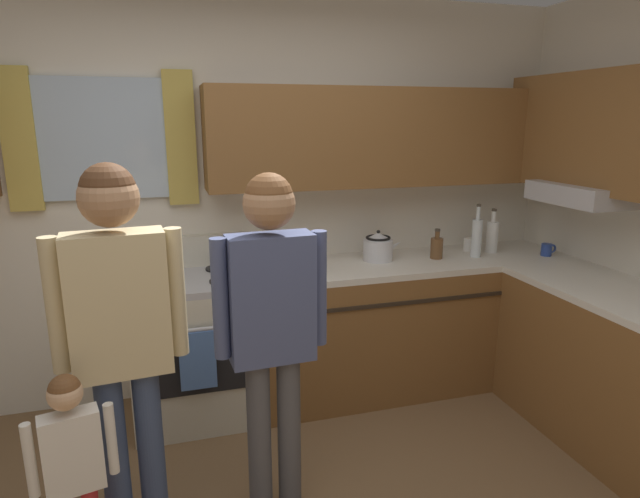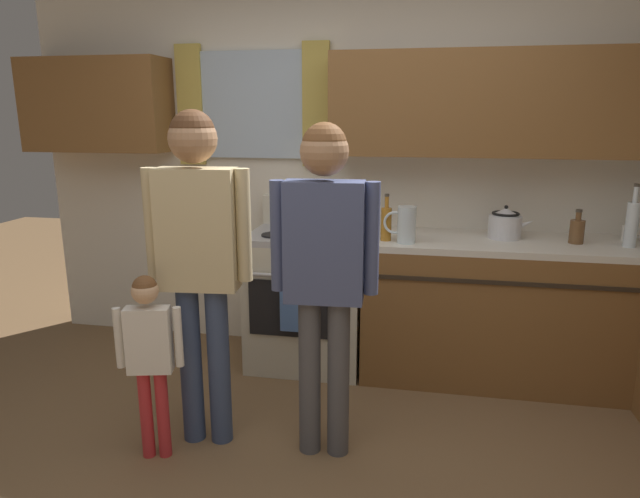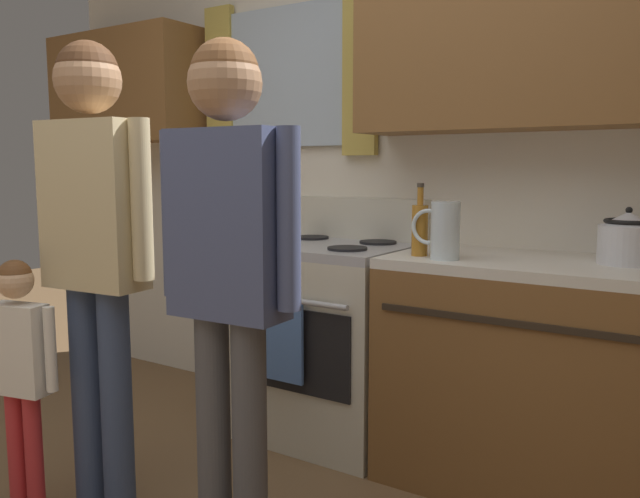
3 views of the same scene
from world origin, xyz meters
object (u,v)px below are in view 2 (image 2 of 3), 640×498
object	(u,v)px
bottle_oil_amber	(386,223)
bottle_squat_brown	(577,231)
stove_oven	(308,295)
adult_holding_child	(198,242)
small_child	(149,346)
water_pitcher	(405,225)
mug_ceramic_white	(630,233)
stovetop_kettle	(505,223)
adult_in_plaid	(324,255)
bottle_tall_clear	(632,223)

from	to	relation	value
bottle_oil_amber	bottle_squat_brown	size ratio (longest dim) A/B	1.40
stove_oven	bottle_squat_brown	xyz separation A→B (m)	(1.64, -0.01, 0.51)
adult_holding_child	small_child	size ratio (longest dim) A/B	1.80
stove_oven	adult_holding_child	bearing A→B (deg)	-107.19
bottle_oil_amber	small_child	world-z (taller)	bottle_oil_amber
stove_oven	water_pitcher	distance (m)	0.86
bottle_squat_brown	mug_ceramic_white	xyz separation A→B (m)	(0.33, 0.12, -0.03)
stovetop_kettle	adult_holding_child	world-z (taller)	adult_holding_child
bottle_squat_brown	stovetop_kettle	xyz separation A→B (m)	(-0.40, 0.07, 0.02)
adult_in_plaid	bottle_squat_brown	bearing A→B (deg)	36.93
adult_holding_child	bottle_squat_brown	bearing A→B (deg)	27.45
stove_oven	mug_ceramic_white	size ratio (longest dim) A/B	8.76
bottle_squat_brown	water_pitcher	bearing A→B (deg)	-170.05
stovetop_kettle	adult_holding_child	size ratio (longest dim) A/B	0.16
mug_ceramic_white	small_child	xyz separation A→B (m)	(-2.48, -1.32, -0.37)
bottle_squat_brown	bottle_tall_clear	bearing A→B (deg)	-7.72
stove_oven	bottle_squat_brown	size ratio (longest dim) A/B	5.37
bottle_tall_clear	stovetop_kettle	distance (m)	0.69
stove_oven	adult_in_plaid	distance (m)	1.20
bottle_oil_amber	stovetop_kettle	world-z (taller)	bottle_oil_amber
bottle_tall_clear	adult_holding_child	xyz separation A→B (m)	(-2.24, -0.98, 0.01)
stove_oven	small_child	bearing A→B (deg)	-112.84
small_child	bottle_oil_amber	bearing A→B (deg)	46.14
stove_oven	bottle_tall_clear	xyz separation A→B (m)	(1.92, -0.05, 0.57)
mug_ceramic_white	water_pitcher	world-z (taller)	water_pitcher
bottle_tall_clear	small_child	xyz separation A→B (m)	(-2.43, -1.17, -0.46)
stove_oven	bottle_oil_amber	bearing A→B (deg)	-15.47
stove_oven	small_child	distance (m)	1.32
bottle_oil_amber	adult_in_plaid	bearing A→B (deg)	-104.27
bottle_squat_brown	small_child	xyz separation A→B (m)	(-2.15, -1.20, -0.39)
stovetop_kettle	small_child	bearing A→B (deg)	-143.95
bottle_oil_amber	mug_ceramic_white	size ratio (longest dim) A/B	2.28
bottle_oil_amber	adult_in_plaid	size ratio (longest dim) A/B	0.18
water_pitcher	bottle_oil_amber	bearing A→B (deg)	159.80
bottle_oil_amber	mug_ceramic_white	xyz separation A→B (m)	(1.45, 0.25, -0.06)
stove_oven	bottle_squat_brown	world-z (taller)	bottle_squat_brown
small_child	stovetop_kettle	bearing A→B (deg)	36.05
bottle_tall_clear	bottle_squat_brown	size ratio (longest dim) A/B	1.79
stovetop_kettle	water_pitcher	bearing A→B (deg)	-157.89
bottle_squat_brown	stove_oven	bearing A→B (deg)	179.64
mug_ceramic_white	adult_holding_child	size ratio (longest dim) A/B	0.08
bottle_tall_clear	stovetop_kettle	size ratio (longest dim) A/B	1.34
small_child	mug_ceramic_white	bearing A→B (deg)	28.10
water_pitcher	small_child	distance (m)	1.60
bottle_squat_brown	small_child	world-z (taller)	bottle_squat_brown
stovetop_kettle	adult_in_plaid	bearing A→B (deg)	-131.15
stovetop_kettle	water_pitcher	distance (m)	0.65
adult_holding_child	bottle_tall_clear	bearing A→B (deg)	23.62
adult_holding_child	small_child	world-z (taller)	adult_holding_child
stovetop_kettle	adult_holding_child	xyz separation A→B (m)	(-1.55, -1.08, 0.06)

